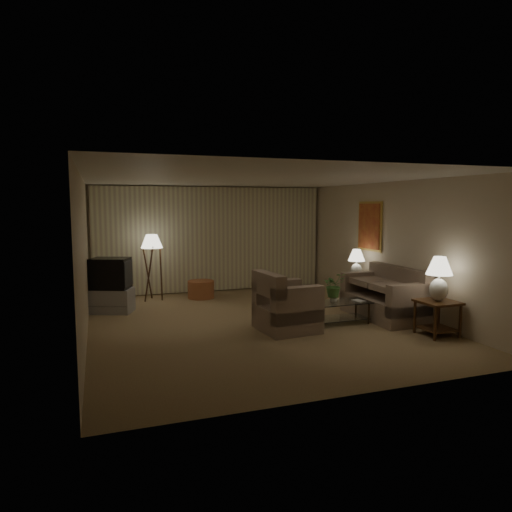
# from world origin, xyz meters

# --- Properties ---
(ground) EXTENTS (7.00, 7.00, 0.00)m
(ground) POSITION_xyz_m (0.00, 0.00, 0.00)
(ground) COLOR #A08858
(ground) RESTS_ON ground
(room_shell) EXTENTS (6.04, 7.02, 2.72)m
(room_shell) POSITION_xyz_m (0.02, 1.51, 1.75)
(room_shell) COLOR beige
(room_shell) RESTS_ON ground
(sofa) EXTENTS (1.79, 0.90, 0.80)m
(sofa) POSITION_xyz_m (2.50, -0.45, 0.40)
(sofa) COLOR gray
(sofa) RESTS_ON ground
(armchair) EXTENTS (1.15, 1.11, 0.83)m
(armchair) POSITION_xyz_m (0.36, -0.65, 0.42)
(armchair) COLOR gray
(armchair) RESTS_ON ground
(side_table_near) EXTENTS (0.61, 0.61, 0.60)m
(side_table_near) POSITION_xyz_m (2.65, -1.80, 0.42)
(side_table_near) COLOR #3D1F10
(side_table_near) RESTS_ON ground
(side_table_far) EXTENTS (0.48, 0.41, 0.60)m
(side_table_far) POSITION_xyz_m (2.65, 0.80, 0.40)
(side_table_far) COLOR #3D1F10
(side_table_far) RESTS_ON ground
(table_lamp_near) EXTENTS (0.44, 0.44, 0.76)m
(table_lamp_near) POSITION_xyz_m (2.65, -1.80, 1.05)
(table_lamp_near) COLOR white
(table_lamp_near) RESTS_ON side_table_near
(table_lamp_far) EXTENTS (0.37, 0.37, 0.64)m
(table_lamp_far) POSITION_xyz_m (2.65, 0.80, 0.98)
(table_lamp_far) COLOR white
(table_lamp_far) RESTS_ON side_table_far
(coffee_table) EXTENTS (1.09, 0.59, 0.41)m
(coffee_table) POSITION_xyz_m (1.49, -0.55, 0.28)
(coffee_table) COLOR silver
(coffee_table) RESTS_ON ground
(tv_cabinet) EXTENTS (1.22, 1.12, 0.50)m
(tv_cabinet) POSITION_xyz_m (-2.55, 1.80, 0.25)
(tv_cabinet) COLOR #979799
(tv_cabinet) RESTS_ON ground
(crt_tv) EXTENTS (1.11, 1.05, 0.64)m
(crt_tv) POSITION_xyz_m (-2.55, 1.80, 0.82)
(crt_tv) COLOR black
(crt_tv) RESTS_ON tv_cabinet
(floor_lamp) EXTENTS (0.50, 0.50, 1.54)m
(floor_lamp) POSITION_xyz_m (-1.59, 2.76, 0.81)
(floor_lamp) COLOR #3D1F10
(floor_lamp) RESTS_ON ground
(ottoman) EXTENTS (0.74, 0.74, 0.42)m
(ottoman) POSITION_xyz_m (-0.47, 2.64, 0.21)
(ottoman) COLOR #AA6039
(ottoman) RESTS_ON ground
(vase) EXTENTS (0.19, 0.19, 0.15)m
(vase) POSITION_xyz_m (1.34, -0.55, 0.49)
(vase) COLOR white
(vase) RESTS_ON coffee_table
(flowers) EXTENTS (0.44, 0.39, 0.45)m
(flowers) POSITION_xyz_m (1.34, -0.55, 0.79)
(flowers) COLOR #477F38
(flowers) RESTS_ON vase
(book) EXTENTS (0.22, 0.27, 0.02)m
(book) POSITION_xyz_m (1.74, -0.65, 0.42)
(book) COLOR olive
(book) RESTS_ON coffee_table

